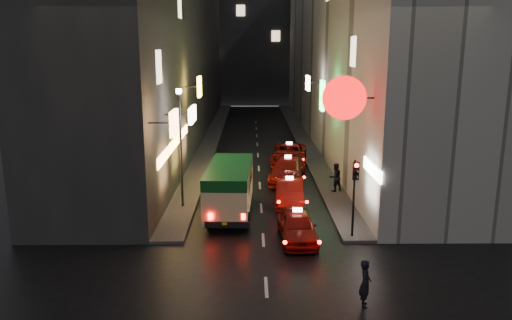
{
  "coord_description": "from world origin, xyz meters",
  "views": [
    {
      "loc": [
        -0.52,
        -12.47,
        8.42
      ],
      "look_at": [
        -0.28,
        13.0,
        2.65
      ],
      "focal_mm": 35.0,
      "sensor_mm": 36.0,
      "label": 1
    }
  ],
  "objects_px": {
    "minibus": "(230,184)",
    "taxi_near": "(297,224)",
    "pedestrian_crossing": "(365,280)",
    "lamp_post": "(181,140)",
    "traffic_light": "(355,182)"
  },
  "relations": [
    {
      "from": "minibus",
      "to": "lamp_post",
      "type": "xyz_separation_m",
      "value": [
        -2.56,
        0.97,
        2.08
      ]
    },
    {
      "from": "taxi_near",
      "to": "pedestrian_crossing",
      "type": "xyz_separation_m",
      "value": [
        1.73,
        -5.81,
        0.14
      ]
    },
    {
      "from": "minibus",
      "to": "traffic_light",
      "type": "bearing_deg",
      "value": -32.25
    },
    {
      "from": "taxi_near",
      "to": "pedestrian_crossing",
      "type": "relative_size",
      "value": 2.69
    },
    {
      "from": "taxi_near",
      "to": "traffic_light",
      "type": "xyz_separation_m",
      "value": [
        2.5,
        0.01,
        1.91
      ]
    },
    {
      "from": "taxi_near",
      "to": "lamp_post",
      "type": "bearing_deg",
      "value": 141.52
    },
    {
      "from": "pedestrian_crossing",
      "to": "traffic_light",
      "type": "bearing_deg",
      "value": 0.19
    },
    {
      "from": "taxi_near",
      "to": "lamp_post",
      "type": "xyz_separation_m",
      "value": [
        -5.7,
        4.53,
        2.94
      ]
    },
    {
      "from": "taxi_near",
      "to": "pedestrian_crossing",
      "type": "distance_m",
      "value": 6.07
    },
    {
      "from": "minibus",
      "to": "taxi_near",
      "type": "height_order",
      "value": "minibus"
    },
    {
      "from": "pedestrian_crossing",
      "to": "traffic_light",
      "type": "relative_size",
      "value": 0.53
    },
    {
      "from": "pedestrian_crossing",
      "to": "traffic_light",
      "type": "height_order",
      "value": "traffic_light"
    },
    {
      "from": "traffic_light",
      "to": "minibus",
      "type": "bearing_deg",
      "value": 147.75
    },
    {
      "from": "minibus",
      "to": "traffic_light",
      "type": "xyz_separation_m",
      "value": [
        5.64,
        -3.56,
        1.05
      ]
    },
    {
      "from": "minibus",
      "to": "lamp_post",
      "type": "distance_m",
      "value": 3.44
    }
  ]
}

